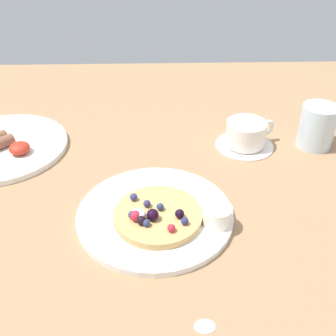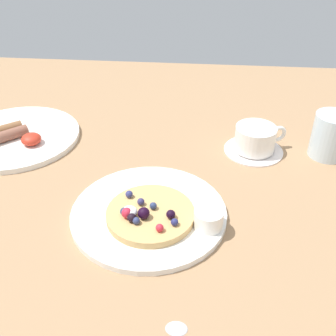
% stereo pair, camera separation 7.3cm
% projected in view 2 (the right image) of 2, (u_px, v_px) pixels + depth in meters
% --- Properties ---
extents(ground_plane, '(1.82, 1.35, 0.03)m').
position_uv_depth(ground_plane, '(134.00, 201.00, 0.74)').
color(ground_plane, '#A17B56').
extents(pancake_plate, '(0.26, 0.26, 0.01)m').
position_uv_depth(pancake_plate, '(149.00, 213.00, 0.68)').
color(pancake_plate, white).
rests_on(pancake_plate, ground_plane).
extents(pancake_with_berries, '(0.15, 0.15, 0.03)m').
position_uv_depth(pancake_with_berries, '(149.00, 214.00, 0.66)').
color(pancake_with_berries, tan).
rests_on(pancake_with_berries, pancake_plate).
extents(syrup_ramekin, '(0.05, 0.05, 0.03)m').
position_uv_depth(syrup_ramekin, '(209.00, 219.00, 0.64)').
color(syrup_ramekin, white).
rests_on(syrup_ramekin, pancake_plate).
extents(breakfast_plate, '(0.28, 0.28, 0.01)m').
position_uv_depth(breakfast_plate, '(16.00, 137.00, 0.89)').
color(breakfast_plate, white).
rests_on(breakfast_plate, ground_plane).
extents(fried_breakfast, '(0.16, 0.11, 0.03)m').
position_uv_depth(fried_breakfast, '(10.00, 133.00, 0.87)').
color(fried_breakfast, brown).
rests_on(fried_breakfast, breakfast_plate).
extents(coffee_saucer, '(0.12, 0.12, 0.01)m').
position_uv_depth(coffee_saucer, '(253.00, 150.00, 0.85)').
color(coffee_saucer, white).
rests_on(coffee_saucer, ground_plane).
extents(coffee_cup, '(0.11, 0.08, 0.05)m').
position_uv_depth(coffee_cup, '(256.00, 138.00, 0.83)').
color(coffee_cup, white).
rests_on(coffee_cup, coffee_saucer).
extents(water_glass, '(0.07, 0.07, 0.09)m').
position_uv_depth(water_glass, '(330.00, 136.00, 0.81)').
color(water_glass, silver).
rests_on(water_glass, ground_plane).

